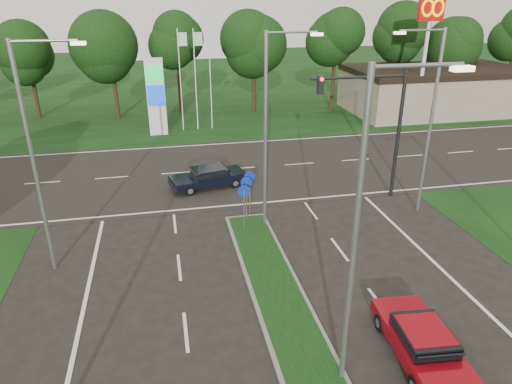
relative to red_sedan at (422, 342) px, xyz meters
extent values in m
cube|color=black|center=(-3.51, 48.66, -0.62)|extent=(160.00, 50.00, 0.02)
cube|color=black|center=(-3.51, 17.66, -0.62)|extent=(160.00, 12.00, 0.02)
cube|color=gray|center=(18.49, 29.66, 1.38)|extent=(16.00, 9.00, 4.00)
cylinder|color=gray|center=(-2.71, -0.34, 3.88)|extent=(0.16, 0.16, 9.00)
cylinder|color=gray|center=(-1.61, -0.34, 8.28)|extent=(2.20, 0.10, 0.10)
cube|color=#FFF2CC|center=(-0.51, -0.34, 8.18)|extent=(0.50, 0.22, 0.12)
cylinder|color=gray|center=(-2.71, 9.66, 3.88)|extent=(0.16, 0.16, 9.00)
cylinder|color=gray|center=(-1.61, 9.66, 8.28)|extent=(2.20, 0.10, 0.10)
cube|color=#FFF2CC|center=(-0.51, 9.66, 8.18)|extent=(0.50, 0.22, 0.12)
cylinder|color=gray|center=(-12.01, 7.66, 3.88)|extent=(0.16, 0.16, 9.00)
cylinder|color=gray|center=(-10.91, 7.66, 8.28)|extent=(2.20, 0.10, 0.10)
cube|color=#FFF2CC|center=(-9.81, 7.66, 8.18)|extent=(0.50, 0.22, 0.12)
cylinder|color=gray|center=(5.49, 9.66, 3.88)|extent=(0.16, 0.16, 9.00)
cylinder|color=gray|center=(4.39, 9.66, 8.28)|extent=(2.20, 0.10, 0.10)
cube|color=#FFF2CC|center=(3.29, 9.66, 8.18)|extent=(0.50, 0.22, 0.12)
cylinder|color=black|center=(4.99, 11.66, 2.88)|extent=(0.20, 0.20, 7.00)
cylinder|color=black|center=(2.49, 11.66, 5.98)|extent=(5.00, 0.14, 0.14)
cube|color=black|center=(0.49, 11.66, 5.68)|extent=(0.28, 0.28, 0.90)
sphere|color=#FF190C|center=(0.49, 11.48, 5.98)|extent=(0.20, 0.20, 0.20)
cylinder|color=gray|center=(-3.81, 9.16, 0.48)|extent=(0.06, 0.06, 2.20)
cylinder|color=#0C26A5|center=(-3.81, 9.16, 1.48)|extent=(0.56, 0.04, 0.56)
cylinder|color=gray|center=(-3.51, 10.16, 0.48)|extent=(0.06, 0.06, 2.20)
cylinder|color=#0C26A5|center=(-3.51, 10.16, 1.48)|extent=(0.56, 0.04, 0.56)
cylinder|color=gray|center=(-3.21, 10.86, 0.48)|extent=(0.06, 0.06, 2.20)
cylinder|color=#0C26A5|center=(-3.21, 10.86, 1.48)|extent=(0.56, 0.04, 0.56)
cube|color=silver|center=(-7.51, 26.66, 2.38)|extent=(1.40, 0.30, 6.00)
cube|color=#0CA53F|center=(-7.51, 26.48, 4.18)|extent=(1.30, 0.08, 1.20)
cube|color=#0C3FBF|center=(-7.51, 26.48, 2.58)|extent=(1.30, 0.08, 1.60)
cylinder|color=silver|center=(-5.51, 27.66, 3.38)|extent=(0.08, 0.08, 8.00)
cube|color=#B2D8B2|center=(-5.16, 27.66, 6.58)|extent=(0.70, 0.02, 1.00)
cylinder|color=silver|center=(-4.31, 27.66, 3.38)|extent=(0.08, 0.08, 8.00)
cube|color=#B2D8B2|center=(-3.96, 27.66, 6.58)|extent=(0.70, 0.02, 1.00)
cylinder|color=silver|center=(-3.11, 27.66, 3.38)|extent=(0.08, 0.08, 8.00)
cube|color=#B2D8B2|center=(-2.76, 27.66, 6.58)|extent=(0.70, 0.02, 1.00)
cylinder|color=silver|center=(14.49, 25.66, 4.38)|extent=(0.30, 0.30, 10.00)
cube|color=#BF0C07|center=(14.49, 25.66, 8.78)|extent=(2.20, 0.35, 2.00)
torus|color=#FFC600|center=(14.04, 25.44, 8.78)|extent=(1.06, 0.16, 1.06)
torus|color=#FFC600|center=(14.94, 25.44, 8.78)|extent=(1.06, 0.16, 1.06)
cylinder|color=black|center=(-3.51, 33.66, 1.58)|extent=(0.36, 0.36, 4.40)
sphere|color=black|center=(-3.51, 33.66, 5.88)|extent=(6.00, 6.00, 6.00)
sphere|color=black|center=(-3.21, 33.46, 6.88)|extent=(4.80, 4.80, 4.80)
cube|color=maroon|center=(0.00, 0.02, -0.09)|extent=(2.06, 4.30, 0.43)
cube|color=black|center=(-0.01, -0.06, 0.31)|extent=(1.60, 1.95, 0.40)
cube|color=maroon|center=(-0.01, -0.06, 0.51)|extent=(1.49, 1.61, 0.04)
cylinder|color=black|center=(-0.65, 1.42, -0.32)|extent=(0.24, 0.60, 0.59)
cylinder|color=black|center=(0.89, 1.28, -0.32)|extent=(0.24, 0.60, 0.59)
cylinder|color=black|center=(0.65, -1.37, -0.32)|extent=(0.24, 0.60, 0.59)
cube|color=black|center=(-4.85, 15.01, -0.08)|extent=(4.54, 2.64, 0.44)
cube|color=black|center=(-4.77, 15.03, 0.33)|extent=(2.15, 1.86, 0.41)
cube|color=black|center=(-4.77, 15.03, 0.54)|extent=(1.80, 1.70, 0.04)
cylinder|color=black|center=(-6.01, 13.94, -0.32)|extent=(0.63, 0.32, 0.60)
cylinder|color=black|center=(-6.36, 15.48, -0.32)|extent=(0.63, 0.32, 0.60)
cylinder|color=black|center=(-3.35, 14.54, -0.32)|extent=(0.63, 0.32, 0.60)
cylinder|color=black|center=(-3.70, 16.09, -0.32)|extent=(0.63, 0.32, 0.60)
camera|label=1|loc=(-7.21, -9.65, 9.70)|focal=32.00mm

